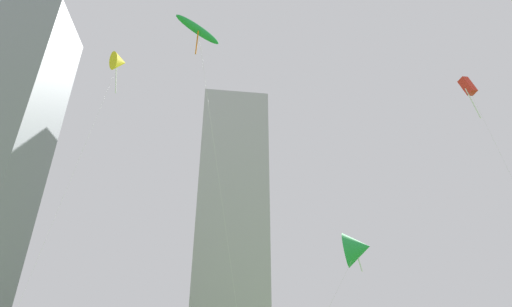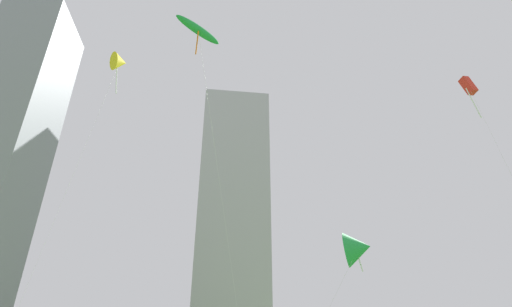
# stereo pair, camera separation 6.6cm
# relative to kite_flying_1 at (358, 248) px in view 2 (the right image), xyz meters

# --- Properties ---
(kite_flying_1) EXTENTS (9.64, 3.69, 13.00)m
(kite_flying_1) POSITION_rel_kite_flying_1_xyz_m (0.00, 0.00, 0.00)
(kite_flying_1) COLOR silver
(kite_flying_1) RESTS_ON ground
(kite_flying_2) EXTENTS (4.49, 5.77, 30.83)m
(kite_flying_2) POSITION_rel_kite_flying_1_xyz_m (-21.77, 5.53, 18.26)
(kite_flying_2) COLOR silver
(kite_flying_2) RESTS_ON ground
(kite_flying_4) EXTENTS (4.97, 6.51, 26.62)m
(kite_flying_4) POSITION_rel_kite_flying_1_xyz_m (8.97, -7.56, 14.05)
(kite_flying_4) COLOR silver
(kite_flying_4) RESTS_ON ground
(kite_flying_5) EXTENTS (9.57, 8.83, 26.72)m
(kite_flying_5) POSITION_rel_kite_flying_1_xyz_m (-15.96, -4.80, 14.82)
(kite_flying_5) COLOR silver
(kite_flying_5) RESTS_ON ground
(distant_highrise_1) EXTENTS (30.27, 28.02, 105.17)m
(distant_highrise_1) POSITION_rel_kite_flying_1_xyz_m (22.67, 110.18, 41.13)
(distant_highrise_1) COLOR #A8A8AD
(distant_highrise_1) RESTS_ON ground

